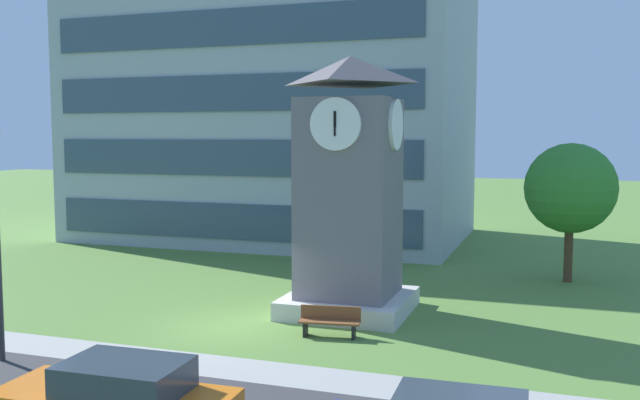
% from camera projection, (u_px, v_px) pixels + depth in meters
% --- Properties ---
extents(ground_plane, '(160.00, 160.00, 0.00)m').
position_uv_depth(ground_plane, '(236.00, 328.00, 21.42)').
color(ground_plane, '#567F38').
extents(kerb_strip, '(120.00, 1.60, 0.01)m').
position_uv_depth(kerb_strip, '(179.00, 362.00, 18.20)').
color(kerb_strip, '#9E9E99').
rests_on(kerb_strip, ground).
extents(office_building, '(21.38, 12.97, 16.00)m').
position_uv_depth(office_building, '(277.00, 99.00, 40.48)').
color(office_building, '#9EA8B2').
rests_on(office_building, ground).
extents(clock_tower, '(4.01, 4.01, 8.48)m').
position_uv_depth(clock_tower, '(350.00, 202.00, 23.02)').
color(clock_tower, slate).
rests_on(clock_tower, ground).
extents(park_bench, '(1.85, 0.74, 0.88)m').
position_uv_depth(park_bench, '(330.00, 321.00, 20.46)').
color(park_bench, brown).
rests_on(park_bench, ground).
extents(tree_streetside, '(3.62, 3.62, 5.61)m').
position_uv_depth(tree_streetside, '(570.00, 189.00, 27.82)').
color(tree_streetside, '#513823').
rests_on(tree_streetside, ground).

